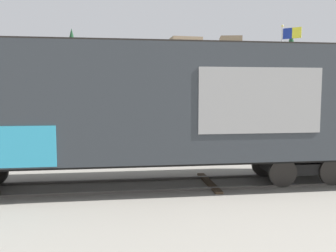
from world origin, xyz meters
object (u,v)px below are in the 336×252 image
object	(u,v)px
parked_car_silver	(33,141)
parked_car_white	(176,138)
flagpole	(285,66)
freight_car	(136,105)
parked_car_blue	(301,137)

from	to	relation	value
parked_car_silver	parked_car_white	distance (m)	6.57
flagpole	parked_car_white	bearing A→B (deg)	-137.51
flagpole	parked_car_silver	size ratio (longest dim) A/B	1.66
flagpole	parked_car_silver	world-z (taller)	flagpole
freight_car	flagpole	world-z (taller)	flagpole
flagpole	parked_car_silver	distance (m)	17.81
parked_car_silver	parked_car_white	xyz separation A→B (m)	(6.56, 0.29, 0.03)
freight_car	flagpole	xyz separation A→B (m)	(10.55, 13.49, 2.30)
parked_car_white	parked_car_silver	bearing A→B (deg)	-177.49
freight_car	parked_car_blue	xyz separation A→B (m)	(8.02, 5.36, -1.77)
parked_car_silver	parked_car_blue	xyz separation A→B (m)	(12.72, 0.11, 0.02)
flagpole	parked_car_blue	distance (m)	9.44
parked_car_blue	parked_car_white	bearing A→B (deg)	178.36
flagpole	parked_car_white	xyz separation A→B (m)	(-8.69, -7.96, -4.06)
parked_car_silver	flagpole	bearing A→B (deg)	28.39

